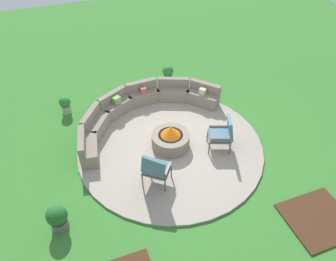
{
  "coord_description": "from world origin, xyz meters",
  "views": [
    {
      "loc": [
        -2.38,
        -6.15,
        6.46
      ],
      "look_at": [
        0.0,
        0.2,
        0.45
      ],
      "focal_mm": 35.25,
      "sensor_mm": 36.0,
      "label": 1
    }
  ],
  "objects_px": {
    "curved_stone_bench": "(139,108)",
    "potted_plant_1": "(57,217)",
    "fire_pit": "(171,139)",
    "lounge_chair_front_right": "(223,133)",
    "lounge_chair_front_left": "(156,168)",
    "potted_plant_2": "(65,104)",
    "potted_plant_0": "(168,73)"
  },
  "relations": [
    {
      "from": "potted_plant_1",
      "to": "curved_stone_bench",
      "type": "bearing_deg",
      "value": 48.24
    },
    {
      "from": "fire_pit",
      "to": "curved_stone_bench",
      "type": "bearing_deg",
      "value": 105.4
    },
    {
      "from": "curved_stone_bench",
      "to": "potted_plant_0",
      "type": "relative_size",
      "value": 7.52
    },
    {
      "from": "lounge_chair_front_left",
      "to": "potted_plant_2",
      "type": "distance_m",
      "value": 4.09
    },
    {
      "from": "curved_stone_bench",
      "to": "potted_plant_2",
      "type": "bearing_deg",
      "value": 153.66
    },
    {
      "from": "fire_pit",
      "to": "potted_plant_0",
      "type": "bearing_deg",
      "value": 70.71
    },
    {
      "from": "curved_stone_bench",
      "to": "potted_plant_0",
      "type": "height_order",
      "value": "curved_stone_bench"
    },
    {
      "from": "curved_stone_bench",
      "to": "potted_plant_0",
      "type": "bearing_deg",
      "value": 46.04
    },
    {
      "from": "potted_plant_2",
      "to": "fire_pit",
      "type": "bearing_deg",
      "value": -46.04
    },
    {
      "from": "lounge_chair_front_left",
      "to": "potted_plant_0",
      "type": "relative_size",
      "value": 1.75
    },
    {
      "from": "potted_plant_0",
      "to": "potted_plant_2",
      "type": "height_order",
      "value": "potted_plant_0"
    },
    {
      "from": "fire_pit",
      "to": "lounge_chair_front_right",
      "type": "distance_m",
      "value": 1.42
    },
    {
      "from": "curved_stone_bench",
      "to": "potted_plant_1",
      "type": "relative_size",
      "value": 6.81
    },
    {
      "from": "curved_stone_bench",
      "to": "potted_plant_1",
      "type": "bearing_deg",
      "value": -131.76
    },
    {
      "from": "lounge_chair_front_left",
      "to": "potted_plant_2",
      "type": "height_order",
      "value": "lounge_chair_front_left"
    },
    {
      "from": "lounge_chair_front_left",
      "to": "potted_plant_2",
      "type": "xyz_separation_m",
      "value": [
        -1.68,
        3.72,
        -0.27
      ]
    },
    {
      "from": "curved_stone_bench",
      "to": "potted_plant_0",
      "type": "distance_m",
      "value": 2.21
    },
    {
      "from": "lounge_chair_front_right",
      "to": "curved_stone_bench",
      "type": "bearing_deg",
      "value": 60.07
    },
    {
      "from": "lounge_chair_front_right",
      "to": "potted_plant_0",
      "type": "bearing_deg",
      "value": 23.74
    },
    {
      "from": "potted_plant_0",
      "to": "potted_plant_2",
      "type": "relative_size",
      "value": 1.02
    },
    {
      "from": "fire_pit",
      "to": "lounge_chair_front_left",
      "type": "height_order",
      "value": "lounge_chair_front_left"
    },
    {
      "from": "lounge_chair_front_right",
      "to": "potted_plant_2",
      "type": "relative_size",
      "value": 1.68
    },
    {
      "from": "curved_stone_bench",
      "to": "potted_plant_1",
      "type": "xyz_separation_m",
      "value": [
        -2.75,
        -3.08,
        0.03
      ]
    },
    {
      "from": "potted_plant_0",
      "to": "potted_plant_1",
      "type": "distance_m",
      "value": 6.34
    },
    {
      "from": "fire_pit",
      "to": "potted_plant_2",
      "type": "height_order",
      "value": "fire_pit"
    },
    {
      "from": "lounge_chair_front_right",
      "to": "fire_pit",
      "type": "bearing_deg",
      "value": 87.92
    },
    {
      "from": "potted_plant_0",
      "to": "potted_plant_1",
      "type": "height_order",
      "value": "potted_plant_1"
    },
    {
      "from": "curved_stone_bench",
      "to": "lounge_chair_front_left",
      "type": "distance_m",
      "value": 2.74
    },
    {
      "from": "lounge_chair_front_left",
      "to": "potted_plant_1",
      "type": "bearing_deg",
      "value": -132.37
    },
    {
      "from": "potted_plant_0",
      "to": "lounge_chair_front_left",
      "type": "bearing_deg",
      "value": -114.11
    },
    {
      "from": "potted_plant_0",
      "to": "curved_stone_bench",
      "type": "bearing_deg",
      "value": -133.96
    },
    {
      "from": "potted_plant_2",
      "to": "lounge_chair_front_right",
      "type": "bearing_deg",
      "value": -39.66
    }
  ]
}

